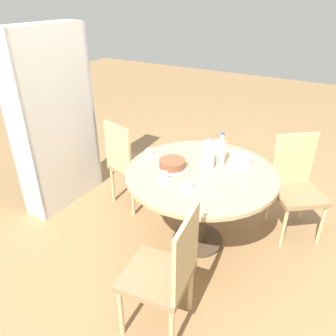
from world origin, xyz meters
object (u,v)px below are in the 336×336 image
Objects in this scene: cake_second at (240,160)px; water_bottle at (221,152)px; chair_c at (296,185)px; cup_a at (149,154)px; chair_a at (129,163)px; cup_c at (164,177)px; cake_main at (172,164)px; bookshelf at (56,121)px; coffee_pot at (208,155)px; chair_b at (166,272)px; cup_b at (188,187)px; cup_d at (216,144)px.

water_bottle is at bearing 125.75° from cake_second.
chair_c is 7.89× the size of cup_a.
chair_a is 0.89m from cup_c.
cake_main is at bearing 127.61° from cake_second.
water_bottle is at bearing 99.20° from bookshelf.
water_bottle is 0.56m from cup_c.
chair_c is 3.74× the size of cake_main.
coffee_pot is 2.26× the size of cup_c.
cup_c is (0.62, 0.39, 0.27)m from chair_b.
chair_b is at bearing -145.93° from chair_c.
cup_b is 0.23m from cup_c.
bookshelf reaches higher than cake_second.
chair_b is 0.98m from cake_main.
cake_second is (0.10, -1.13, 0.28)m from chair_a.
chair_b is 1.20m from cup_a.
coffee_pot reaches higher than cup_c.
chair_b is at bearing 178.24° from cake_second.
cup_d is (0.43, 0.10, -0.10)m from coffee_pot.
chair_c is 0.62m from cake_second.
water_bottle is 0.65m from cup_a.
cup_c is at bearing 149.09° from water_bottle.
water_bottle is (0.27, -1.68, -0.06)m from bookshelf.
coffee_pot reaches higher than chair_b.
cup_b is (-0.60, 0.19, -0.01)m from cake_second.
bookshelf is (0.82, 1.78, 0.42)m from chair_b.
chair_b is 3.74× the size of cake_main.
cup_c and cup_d have the same top height.
cup_b is at bearing -173.01° from chair_b.
bookshelf is at bearing 111.51° from cup_d.
cake_second is 0.72m from cup_c.
cup_a is 1.00× the size of cup_b.
cake_second is at bearing -36.45° from cup_c.
water_bottle is at bearing 177.62° from chair_b.
chair_c reaches higher than cup_b.
water_bottle is at bearing -163.63° from chair_a.
cup_c is (-0.58, 0.43, -0.01)m from cake_second.
bookshelf is at bearing -122.62° from chair_b.
cup_b is at bearing 162.24° from cake_second.
chair_c reaches higher than cake_main.
chair_c is 0.93m from coffee_pot.
chair_b is 7.89× the size of cup_a.
cup_b is (-0.50, 0.05, -0.09)m from water_bottle.
bookshelf is at bearing 95.80° from coffee_pot.
chair_b is at bearing -147.89° from cup_c.
chair_b is at bearing 151.33° from chair_a.
cup_d is (0.58, -0.15, -0.01)m from cake_main.
cake_main is at bearing -160.42° from chair_b.
cake_main is 2.11× the size of cup_d.
water_bottle reaches higher than cup_c.
cake_second is at bearing -124.71° from cup_d.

